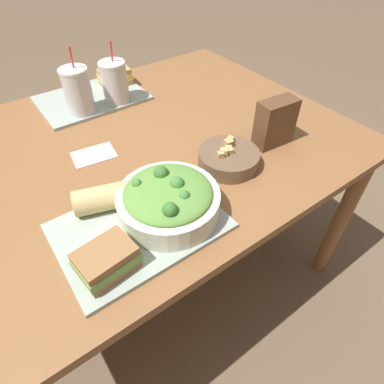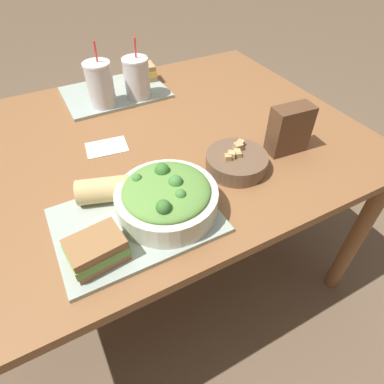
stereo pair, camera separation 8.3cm
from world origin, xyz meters
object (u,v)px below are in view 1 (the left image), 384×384
(baguette_near, at_px, (102,198))
(chip_bag, at_px, (275,123))
(soup_bowl, at_px, (228,158))
(napkin_folded, at_px, (94,155))
(salad_bowl, at_px, (168,199))
(sandwich_near, at_px, (107,260))
(drink_cup_dark, at_px, (78,92))
(drink_cup_red, at_px, (115,83))
(sandwich_far, at_px, (115,77))

(baguette_near, distance_m, chip_bag, 0.58)
(soup_bowl, relative_size, chip_bag, 1.21)
(chip_bag, distance_m, napkin_folded, 0.59)
(salad_bowl, distance_m, sandwich_near, 0.21)
(salad_bowl, xyz_separation_m, baguette_near, (-0.13, 0.11, -0.01))
(drink_cup_dark, bearing_deg, drink_cup_red, -0.00)
(baguette_near, distance_m, drink_cup_red, 0.58)
(salad_bowl, bearing_deg, drink_cup_dark, 88.38)
(chip_bag, xyz_separation_m, napkin_folded, (-0.51, 0.28, -0.08))
(drink_cup_dark, relative_size, napkin_folded, 1.66)
(baguette_near, height_order, drink_cup_red, drink_cup_red)
(sandwich_far, xyz_separation_m, chip_bag, (0.23, -0.68, 0.03))
(soup_bowl, height_order, sandwich_far, sandwich_far)
(baguette_near, distance_m, napkin_folded, 0.26)
(salad_bowl, distance_m, chip_bag, 0.46)
(drink_cup_red, bearing_deg, sandwich_far, 66.55)
(baguette_near, xyz_separation_m, sandwich_far, (0.35, 0.64, -0.00))
(drink_cup_dark, xyz_separation_m, napkin_folded, (-0.07, -0.26, -0.09))
(sandwich_far, bearing_deg, soup_bowl, -80.10)
(drink_cup_red, bearing_deg, chip_bag, -61.68)
(sandwich_far, relative_size, chip_bag, 0.90)
(soup_bowl, bearing_deg, sandwich_near, -163.72)
(baguette_near, distance_m, drink_cup_dark, 0.53)
(sandwich_near, distance_m, napkin_folded, 0.45)
(baguette_near, relative_size, drink_cup_dark, 0.63)
(baguette_near, bearing_deg, drink_cup_dark, 1.66)
(napkin_folded, bearing_deg, soup_bowl, -42.40)
(baguette_near, relative_size, chip_bag, 0.98)
(soup_bowl, xyz_separation_m, baguette_near, (-0.39, 0.04, 0.02))
(soup_bowl, bearing_deg, napkin_folded, 137.60)
(baguette_near, bearing_deg, drink_cup_red, -11.99)
(salad_bowl, distance_m, sandwich_far, 0.79)
(sandwich_far, bearing_deg, salad_bowl, -99.69)
(drink_cup_red, distance_m, chip_bag, 0.62)
(salad_bowl, relative_size, napkin_folded, 1.82)
(soup_bowl, relative_size, sandwich_far, 1.34)
(soup_bowl, bearing_deg, sandwich_far, 93.35)
(baguette_near, distance_m, sandwich_far, 0.73)
(drink_cup_dark, relative_size, chip_bag, 1.55)
(sandwich_near, height_order, drink_cup_red, drink_cup_red)
(soup_bowl, distance_m, baguette_near, 0.39)
(sandwich_near, distance_m, chip_bag, 0.67)
(sandwich_near, distance_m, baguette_near, 0.19)
(soup_bowl, bearing_deg, baguette_near, 173.67)
(soup_bowl, bearing_deg, salad_bowl, -165.02)
(sandwich_far, xyz_separation_m, drink_cup_dark, (-0.20, -0.14, 0.04))
(soup_bowl, bearing_deg, chip_bag, 1.15)
(sandwich_near, distance_m, sandwich_far, 0.92)
(drink_cup_red, xyz_separation_m, napkin_folded, (-0.22, -0.26, -0.08))
(soup_bowl, bearing_deg, drink_cup_dark, 113.86)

